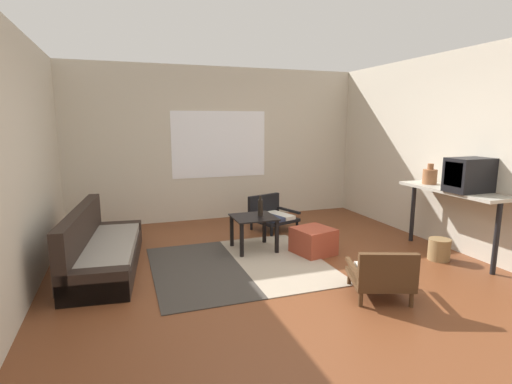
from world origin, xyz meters
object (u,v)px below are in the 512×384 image
(armchair_striped_foreground, at_px, (381,275))
(ottoman_orange, at_px, (313,241))
(console_shelf, at_px, (452,197))
(clay_vase, at_px, (430,176))
(crt_television, at_px, (469,175))
(glass_bottle, at_px, (260,207))
(coffee_table, at_px, (254,224))
(wicker_basket, at_px, (439,249))
(couch, at_px, (101,250))
(armchair_by_window, at_px, (271,214))

(armchair_striped_foreground, bearing_deg, ottoman_orange, 90.42)
(console_shelf, height_order, clay_vase, clay_vase)
(crt_television, distance_m, glass_bottle, 2.65)
(coffee_table, relative_size, clay_vase, 2.02)
(glass_bottle, bearing_deg, coffee_table, -175.67)
(crt_television, height_order, wicker_basket, crt_television)
(couch, xyz_separation_m, armchair_striped_foreground, (2.68, -1.80, 0.02))
(armchair_by_window, height_order, console_shelf, console_shelf)
(glass_bottle, distance_m, wicker_basket, 2.38)
(armchair_by_window, distance_m, wicker_basket, 2.56)
(coffee_table, distance_m, armchair_striped_foreground, 1.98)
(couch, relative_size, wicker_basket, 7.62)
(clay_vase, bearing_deg, couch, 171.90)
(coffee_table, bearing_deg, couch, -178.72)
(crt_television, bearing_deg, glass_bottle, 149.88)
(coffee_table, distance_m, wicker_basket, 2.43)
(ottoman_orange, distance_m, crt_television, 2.09)
(armchair_by_window, height_order, wicker_basket, armchair_by_window)
(couch, bearing_deg, console_shelf, -13.31)
(armchair_striped_foreground, distance_m, crt_television, 1.92)
(clay_vase, xyz_separation_m, wicker_basket, (-0.23, -0.50, -0.87))
(glass_bottle, bearing_deg, armchair_striped_foreground, -71.52)
(console_shelf, relative_size, clay_vase, 5.25)
(couch, xyz_separation_m, glass_bottle, (2.06, 0.05, 0.37))
(couch, xyz_separation_m, crt_television, (4.31, -1.25, 0.88))
(armchair_striped_foreground, bearing_deg, glass_bottle, 108.48)
(coffee_table, xyz_separation_m, clay_vase, (2.35, -0.66, 0.64))
(armchair_by_window, relative_size, clay_vase, 2.77)
(console_shelf, distance_m, clay_vase, 0.46)
(couch, relative_size, armchair_striped_foreground, 2.81)
(crt_television, bearing_deg, console_shelf, 89.22)
(console_shelf, bearing_deg, armchair_striped_foreground, -154.49)
(armchair_by_window, distance_m, glass_bottle, 1.08)
(clay_vase, bearing_deg, ottoman_orange, 171.30)
(console_shelf, xyz_separation_m, clay_vase, (0.00, 0.41, 0.21))
(console_shelf, distance_m, crt_television, 0.39)
(clay_vase, relative_size, glass_bottle, 0.99)
(console_shelf, relative_size, crt_television, 2.90)
(couch, distance_m, armchair_striped_foreground, 3.23)
(armchair_by_window, relative_size, glass_bottle, 2.74)
(armchair_by_window, xyz_separation_m, armchair_striped_foreground, (0.11, -2.74, -0.01))
(wicker_basket, bearing_deg, console_shelf, 22.31)
(couch, height_order, crt_television, crt_television)
(couch, bearing_deg, ottoman_orange, -7.74)
(armchair_striped_foreground, xyz_separation_m, clay_vase, (1.63, 1.19, 0.76))
(wicker_basket, bearing_deg, couch, 164.75)
(ottoman_orange, xyz_separation_m, crt_television, (1.64, -0.89, 0.94))
(armchair_striped_foreground, relative_size, crt_television, 1.47)
(armchair_striped_foreground, distance_m, ottoman_orange, 1.44)
(armchair_striped_foreground, xyz_separation_m, crt_television, (1.63, 0.55, 0.86))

